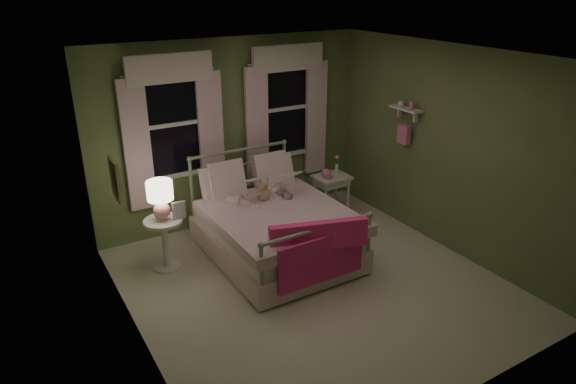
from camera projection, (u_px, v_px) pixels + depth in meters
room_shell at (316, 181)px, 5.50m from camera, size 4.20×4.20×4.20m
bed at (274, 228)px, 6.49m from camera, size 1.58×2.04×1.18m
pink_throw at (320, 246)px, 5.59m from camera, size 1.10×0.42×0.71m
child_left at (238, 178)px, 6.46m from camera, size 0.33×0.26×0.80m
child_right at (276, 175)px, 6.76m from camera, size 0.33×0.26×0.67m
book_left at (247, 185)px, 6.27m from camera, size 0.21×0.14×0.26m
book_right at (286, 180)px, 6.55m from camera, size 0.22×0.17×0.26m
teddy_bear at (263, 191)px, 6.54m from camera, size 0.23×0.19×0.31m
nightstand_left at (165, 237)px, 6.18m from camera, size 0.46×0.46×0.65m
table_lamp at (160, 196)px, 5.97m from camera, size 0.31×0.31×0.47m
book_nightstand at (173, 220)px, 6.07m from camera, size 0.18×0.23×0.02m
nightstand_right at (332, 182)px, 7.47m from camera, size 0.50×0.40×0.64m
pink_toy at (326, 174)px, 7.35m from camera, size 0.14×0.20×0.14m
bud_vase at (337, 164)px, 7.47m from camera, size 0.06×0.06×0.28m
window_left at (173, 120)px, 6.57m from camera, size 1.34×0.13×1.96m
window_right at (287, 104)px, 7.38m from camera, size 1.34×0.13×1.96m
wall_shelf at (405, 122)px, 6.86m from camera, size 0.15×0.50×0.60m
framed_picture at (115, 180)px, 4.97m from camera, size 0.03×0.32×0.42m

